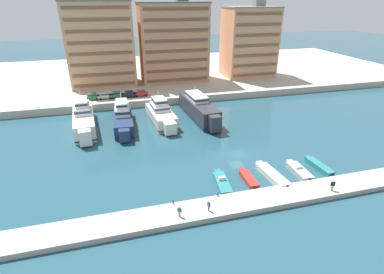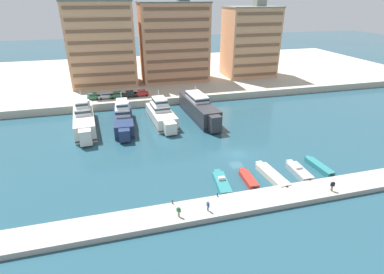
{
  "view_description": "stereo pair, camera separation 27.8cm",
  "coord_description": "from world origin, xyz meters",
  "px_view_note": "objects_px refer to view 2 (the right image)",
  "views": [
    {
      "loc": [
        -22.12,
        -47.85,
        27.94
      ],
      "look_at": [
        -7.91,
        4.7,
        2.5
      ],
      "focal_mm": 28.0,
      "sensor_mm": 36.0,
      "label": 1
    },
    {
      "loc": [
        -21.86,
        -47.92,
        27.94
      ],
      "look_at": [
        -7.91,
        4.7,
        2.5
      ],
      "focal_mm": 28.0,
      "sensor_mm": 36.0,
      "label": 2
    }
  ],
  "objects_px": {
    "yacht_navy_left": "(123,118)",
    "pedestrian_near_edge": "(208,205)",
    "motorboat_teal_far_left": "(222,182)",
    "car_green_far_left": "(93,96)",
    "motorboat_grey_center_left": "(299,171)",
    "yacht_charcoal_center_left": "(199,108)",
    "car_green_mid_left": "(117,95)",
    "yacht_ivory_far_left": "(84,118)",
    "motorboat_red_left": "(248,179)",
    "car_silver_left": "(106,95)",
    "motorboat_teal_center": "(319,167)",
    "car_black_center_left": "(129,94)",
    "car_red_center": "(141,93)",
    "pedestrian_far_side": "(333,185)",
    "motorboat_cream_mid_left": "(272,175)",
    "pedestrian_mid_deck": "(179,211)",
    "yacht_ivory_mid_left": "(161,114)"
  },
  "relations": [
    {
      "from": "yacht_navy_left",
      "to": "car_green_far_left",
      "type": "distance_m",
      "value": 18.65
    },
    {
      "from": "motorboat_grey_center_left",
      "to": "car_silver_left",
      "type": "relative_size",
      "value": 1.65
    },
    {
      "from": "motorboat_red_left",
      "to": "car_green_far_left",
      "type": "xyz_separation_m",
      "value": [
        -26.17,
        46.26,
        2.55
      ]
    },
    {
      "from": "yacht_charcoal_center_left",
      "to": "motorboat_red_left",
      "type": "distance_m",
      "value": 30.39
    },
    {
      "from": "car_green_far_left",
      "to": "yacht_navy_left",
      "type": "bearing_deg",
      "value": -66.53
    },
    {
      "from": "yacht_ivory_far_left",
      "to": "yacht_charcoal_center_left",
      "type": "xyz_separation_m",
      "value": [
        27.79,
        -0.42,
        -0.01
      ]
    },
    {
      "from": "pedestrian_far_side",
      "to": "yacht_charcoal_center_left",
      "type": "bearing_deg",
      "value": 105.89
    },
    {
      "from": "yacht_ivory_far_left",
      "to": "car_green_far_left",
      "type": "relative_size",
      "value": 5.16
    },
    {
      "from": "yacht_ivory_mid_left",
      "to": "car_green_mid_left",
      "type": "xyz_separation_m",
      "value": [
        -9.88,
        16.67,
        0.86
      ]
    },
    {
      "from": "yacht_charcoal_center_left",
      "to": "car_black_center_left",
      "type": "bearing_deg",
      "value": 136.15
    },
    {
      "from": "car_green_mid_left",
      "to": "car_black_center_left",
      "type": "bearing_deg",
      "value": -4.2
    },
    {
      "from": "pedestrian_near_edge",
      "to": "car_green_mid_left",
      "type": "bearing_deg",
      "value": 101.12
    },
    {
      "from": "motorboat_teal_far_left",
      "to": "car_silver_left",
      "type": "relative_size",
      "value": 1.77
    },
    {
      "from": "yacht_charcoal_center_left",
      "to": "pedestrian_near_edge",
      "type": "height_order",
      "value": "yacht_charcoal_center_left"
    },
    {
      "from": "motorboat_grey_center_left",
      "to": "car_red_center",
      "type": "distance_m",
      "value": 51.37
    },
    {
      "from": "motorboat_teal_far_left",
      "to": "car_red_center",
      "type": "bearing_deg",
      "value": 99.89
    },
    {
      "from": "yacht_navy_left",
      "to": "pedestrian_near_edge",
      "type": "xyz_separation_m",
      "value": [
        9.58,
        -35.72,
        -0.37
      ]
    },
    {
      "from": "car_green_far_left",
      "to": "pedestrian_far_side",
      "type": "xyz_separation_m",
      "value": [
        36.92,
        -53.13,
        -1.09
      ]
    },
    {
      "from": "pedestrian_mid_deck",
      "to": "yacht_ivory_mid_left",
      "type": "bearing_deg",
      "value": 84.13
    },
    {
      "from": "motorboat_teal_far_left",
      "to": "motorboat_cream_mid_left",
      "type": "distance_m",
      "value": 8.95
    },
    {
      "from": "motorboat_grey_center_left",
      "to": "yacht_ivory_far_left",
      "type": "bearing_deg",
      "value": 140.24
    },
    {
      "from": "yacht_ivory_far_left",
      "to": "car_green_mid_left",
      "type": "relative_size",
      "value": 5.01
    },
    {
      "from": "yacht_ivory_far_left",
      "to": "pedestrian_mid_deck",
      "type": "relative_size",
      "value": 12.97
    },
    {
      "from": "motorboat_grey_center_left",
      "to": "car_green_far_left",
      "type": "height_order",
      "value": "car_green_far_left"
    },
    {
      "from": "yacht_charcoal_center_left",
      "to": "motorboat_grey_center_left",
      "type": "xyz_separation_m",
      "value": [
        9.29,
        -30.43,
        -1.93
      ]
    },
    {
      "from": "car_green_mid_left",
      "to": "yacht_ivory_far_left",
      "type": "bearing_deg",
      "value": -117.67
    },
    {
      "from": "yacht_ivory_far_left",
      "to": "yacht_navy_left",
      "type": "relative_size",
      "value": 1.17
    },
    {
      "from": "motorboat_teal_center",
      "to": "car_red_center",
      "type": "xyz_separation_m",
      "value": [
        -26.58,
        45.76,
        2.5
      ]
    },
    {
      "from": "yacht_ivory_far_left",
      "to": "pedestrian_near_edge",
      "type": "bearing_deg",
      "value": -63.67
    },
    {
      "from": "yacht_ivory_far_left",
      "to": "motorboat_cream_mid_left",
      "type": "height_order",
      "value": "yacht_ivory_far_left"
    },
    {
      "from": "pedestrian_mid_deck",
      "to": "motorboat_cream_mid_left",
      "type": "bearing_deg",
      "value": 20.45
    },
    {
      "from": "motorboat_red_left",
      "to": "car_silver_left",
      "type": "bearing_deg",
      "value": 116.1
    },
    {
      "from": "motorboat_cream_mid_left",
      "to": "car_black_center_left",
      "type": "xyz_separation_m",
      "value": [
        -20.37,
        45.98,
        2.47
      ]
    },
    {
      "from": "motorboat_teal_center",
      "to": "car_silver_left",
      "type": "relative_size",
      "value": 1.66
    },
    {
      "from": "car_black_center_left",
      "to": "car_green_mid_left",
      "type": "bearing_deg",
      "value": 175.8
    },
    {
      "from": "motorboat_teal_far_left",
      "to": "pedestrian_far_side",
      "type": "distance_m",
      "value": 17.01
    },
    {
      "from": "yacht_charcoal_center_left",
      "to": "pedestrian_far_side",
      "type": "height_order",
      "value": "yacht_charcoal_center_left"
    },
    {
      "from": "car_green_far_left",
      "to": "car_black_center_left",
      "type": "distance_m",
      "value": 10.11
    },
    {
      "from": "motorboat_teal_far_left",
      "to": "car_green_far_left",
      "type": "height_order",
      "value": "car_green_far_left"
    },
    {
      "from": "car_silver_left",
      "to": "car_green_far_left",
      "type": "bearing_deg",
      "value": 179.34
    },
    {
      "from": "car_green_mid_left",
      "to": "pedestrian_mid_deck",
      "type": "height_order",
      "value": "car_green_mid_left"
    },
    {
      "from": "motorboat_cream_mid_left",
      "to": "pedestrian_mid_deck",
      "type": "xyz_separation_m",
      "value": [
        -17.68,
        -6.59,
        1.31
      ]
    },
    {
      "from": "yacht_ivory_mid_left",
      "to": "car_black_center_left",
      "type": "bearing_deg",
      "value": 111.33
    },
    {
      "from": "car_green_far_left",
      "to": "car_black_center_left",
      "type": "relative_size",
      "value": 0.98
    },
    {
      "from": "car_black_center_left",
      "to": "car_red_center",
      "type": "relative_size",
      "value": 1.01
    },
    {
      "from": "car_silver_left",
      "to": "car_black_center_left",
      "type": "xyz_separation_m",
      "value": [
        6.58,
        -0.31,
        0.0
      ]
    },
    {
      "from": "motorboat_teal_far_left",
      "to": "car_silver_left",
      "type": "distance_m",
      "value": 49.47
    },
    {
      "from": "car_silver_left",
      "to": "pedestrian_mid_deck",
      "type": "relative_size",
      "value": 2.58
    },
    {
      "from": "motorboat_teal_far_left",
      "to": "car_red_center",
      "type": "distance_m",
      "value": 46.74
    },
    {
      "from": "motorboat_teal_far_left",
      "to": "motorboat_teal_center",
      "type": "height_order",
      "value": "motorboat_teal_far_left"
    }
  ]
}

